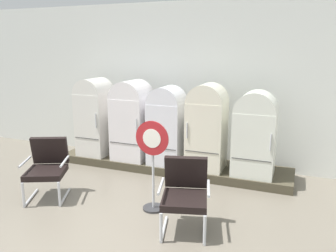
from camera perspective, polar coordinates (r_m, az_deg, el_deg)
name	(u,v)px	position (r m, az deg, el deg)	size (l,w,h in m)	color
back_wall	(182,83)	(7.03, 2.42, 7.18)	(11.76, 0.12, 3.24)	silver
display_plinth	(171,165)	(6.79, 0.53, -6.52)	(4.61, 0.95, 0.16)	#433D2C
refrigerator_0	(95,114)	(7.19, -12.18, 1.93)	(0.60, 0.68, 1.58)	silver
refrigerator_1	(132,118)	(6.78, -6.06, 1.39)	(0.68, 0.73, 1.57)	white
refrigerator_2	(167,123)	(6.43, -0.21, 0.44)	(0.64, 0.61, 1.49)	white
refrigerator_3	(207,124)	(6.19, 6.53, 0.26)	(0.66, 0.64, 1.57)	silver
refrigerator_4	(255,132)	(6.04, 14.37, -0.94)	(0.71, 0.61, 1.48)	silver
armchair_left	(47,166)	(5.77, -19.60, -6.28)	(0.82, 0.87, 0.95)	silver
armchair_right	(185,191)	(4.53, 2.86, -10.92)	(0.76, 0.82, 0.95)	silver
sign_stand	(153,166)	(4.95, -2.59, -6.70)	(0.50, 0.32, 1.35)	#2D2D30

